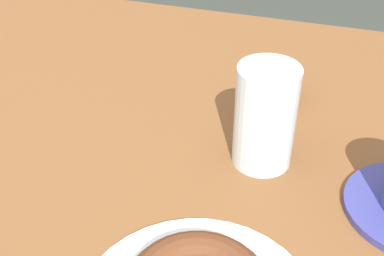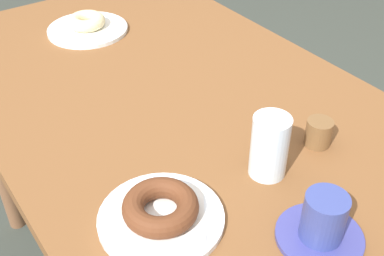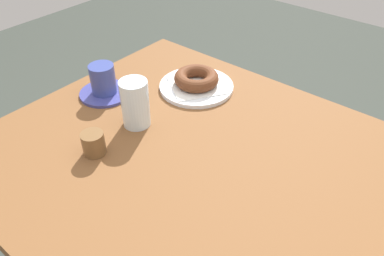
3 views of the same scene
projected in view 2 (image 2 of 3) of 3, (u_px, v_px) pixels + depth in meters
name	position (u px, v px, depth m)	size (l,w,h in m)	color
table	(165.00, 122.00, 1.20)	(1.29, 0.81, 0.77)	brown
plate_chocolate_ring	(161.00, 218.00, 0.80)	(0.21, 0.21, 0.01)	white
napkin_chocolate_ring	(161.00, 215.00, 0.80)	(0.14, 0.14, 0.00)	white
donut_chocolate_ring	(160.00, 207.00, 0.79)	(0.13, 0.13, 0.04)	#592F1A
plate_sugar_ring	(88.00, 29.00, 1.36)	(0.22, 0.22, 0.01)	white
napkin_sugar_ring	(87.00, 27.00, 1.36)	(0.14, 0.14, 0.00)	white
donut_sugar_ring	(87.00, 21.00, 1.35)	(0.10, 0.10, 0.03)	beige
water_glass	(267.00, 147.00, 0.86)	(0.07, 0.07, 0.12)	silver
coffee_cup	(323.00, 223.00, 0.75)	(0.14, 0.14, 0.09)	#3A3D87
sugar_jar	(319.00, 133.00, 0.95)	(0.05, 0.05, 0.05)	brown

